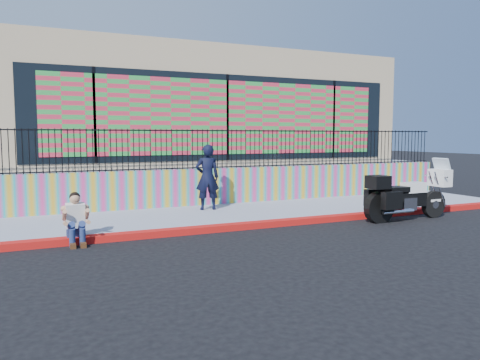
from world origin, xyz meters
TOP-DOWN VIEW (x-y plane):
  - ground at (0.00, 0.00)m, footprint 90.00×90.00m
  - red_curb at (0.00, 0.00)m, footprint 16.00×0.30m
  - sidewalk at (0.00, 1.65)m, footprint 16.00×3.00m
  - mural_wall at (0.00, 3.25)m, footprint 16.00×0.20m
  - metal_fence at (0.00, 3.25)m, footprint 15.80×0.04m
  - elevated_platform at (0.00, 8.35)m, footprint 16.00×10.00m
  - storefront_building at (0.00, 8.13)m, footprint 14.00×8.06m
  - police_motorcycle at (3.15, -0.69)m, footprint 2.64×0.87m
  - police_officer at (-1.39, 2.29)m, footprint 0.74×0.56m
  - seated_man at (-5.15, -0.10)m, footprint 0.54×0.71m

SIDE VIEW (x-z plane):
  - ground at x=0.00m, z-range 0.00..0.00m
  - red_curb at x=0.00m, z-range 0.00..0.15m
  - sidewalk at x=0.00m, z-range 0.00..0.15m
  - seated_man at x=-5.15m, z-range -0.08..0.98m
  - elevated_platform at x=0.00m, z-range 0.00..1.25m
  - police_motorcycle at x=3.15m, z-range -0.13..1.51m
  - mural_wall at x=0.00m, z-range 0.15..1.25m
  - police_officer at x=-1.39m, z-range 0.15..2.01m
  - metal_fence at x=0.00m, z-range 1.25..2.45m
  - storefront_building at x=0.00m, z-range 1.25..5.25m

